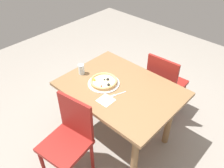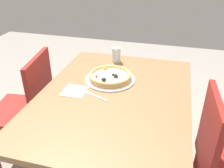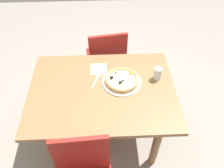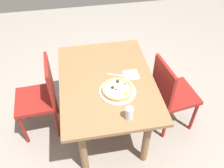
% 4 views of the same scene
% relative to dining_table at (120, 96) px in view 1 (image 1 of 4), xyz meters
% --- Properties ---
extents(ground_plane, '(6.00, 6.00, 0.00)m').
position_rel_dining_table_xyz_m(ground_plane, '(0.00, 0.00, -0.62)').
color(ground_plane, gray).
extents(dining_table, '(1.20, 0.88, 0.73)m').
position_rel_dining_table_xyz_m(dining_table, '(0.00, 0.00, 0.00)').
color(dining_table, olive).
rests_on(dining_table, ground).
extents(chair_near, '(0.42, 0.42, 0.89)m').
position_rel_dining_table_xyz_m(chair_near, '(-0.14, -0.66, -0.13)').
color(chair_near, maroon).
rests_on(chair_near, ground).
extents(chair_far, '(0.45, 0.45, 0.89)m').
position_rel_dining_table_xyz_m(chair_far, '(0.05, 0.66, -0.13)').
color(chair_far, maroon).
rests_on(chair_far, ground).
extents(plate, '(0.33, 0.33, 0.01)m').
position_rel_dining_table_xyz_m(plate, '(0.17, 0.07, 0.12)').
color(plate, white).
rests_on(plate, dining_table).
extents(pizza, '(0.28, 0.28, 0.05)m').
position_rel_dining_table_xyz_m(pizza, '(0.17, 0.07, 0.15)').
color(pizza, tan).
rests_on(pizza, plate).
extents(fork, '(0.07, 0.16, 0.00)m').
position_rel_dining_table_xyz_m(fork, '(-0.05, 0.11, 0.12)').
color(fork, silver).
rests_on(fork, dining_table).
extents(drinking_glass, '(0.06, 0.06, 0.11)m').
position_rel_dining_table_xyz_m(drinking_glass, '(0.47, 0.11, 0.17)').
color(drinking_glass, silver).
rests_on(drinking_glass, dining_table).
extents(napkin, '(0.14, 0.14, 0.00)m').
position_rel_dining_table_xyz_m(napkin, '(-0.03, 0.24, 0.12)').
color(napkin, white).
rests_on(napkin, dining_table).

